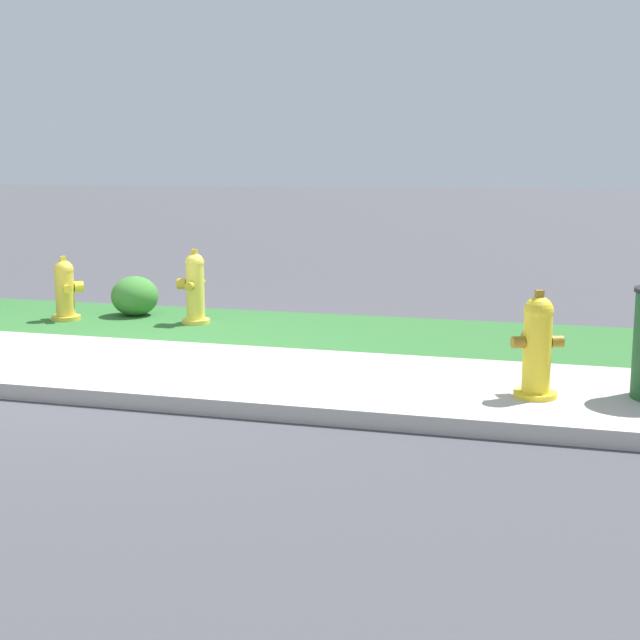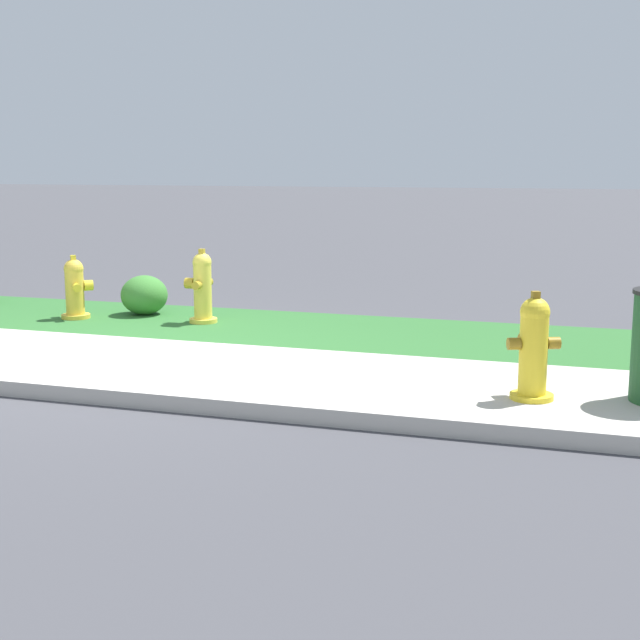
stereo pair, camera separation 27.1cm
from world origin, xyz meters
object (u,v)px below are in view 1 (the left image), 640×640
Objects in this scene: fire_hydrant_by_grass_verge at (537,346)px; fire_hydrant_at_driveway at (65,290)px; shrub_bush_far_verge at (135,296)px; fire_hydrant_mid_block at (195,288)px.

fire_hydrant_by_grass_verge is 5.59m from fire_hydrant_at_driveway.
fire_hydrant_at_driveway reaches higher than shrub_bush_far_verge.
shrub_bush_far_verge is (-0.88, 0.28, -0.17)m from fire_hydrant_mid_block.
fire_hydrant_at_driveway is (-1.48, -0.19, -0.05)m from fire_hydrant_mid_block.
fire_hydrant_by_grass_verge reaches higher than shrub_bush_far_verge.
fire_hydrant_mid_block reaches higher than fire_hydrant_by_grass_verge.
fire_hydrant_at_driveway is at bearing 135.86° from fire_hydrant_by_grass_verge.
fire_hydrant_by_grass_verge is 5.25m from shrub_bush_far_verge.
fire_hydrant_by_grass_verge is 1.13× the size of fire_hydrant_at_driveway.
fire_hydrant_at_driveway is (-5.21, 2.03, -0.05)m from fire_hydrant_by_grass_verge.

